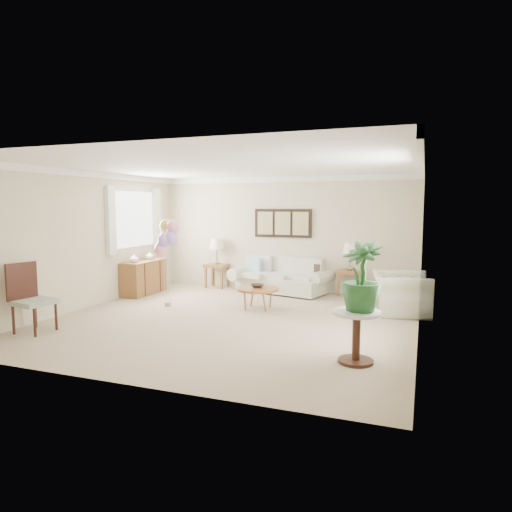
{
  "coord_description": "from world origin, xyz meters",
  "views": [
    {
      "loc": [
        3.03,
        -7.0,
        1.94
      ],
      "look_at": [
        0.22,
        0.6,
        1.05
      ],
      "focal_mm": 32.0,
      "sensor_mm": 36.0,
      "label": 1
    }
  ],
  "objects_px": {
    "coffee_table": "(258,289)",
    "armchair": "(401,293)",
    "sofa": "(282,279)",
    "accent_chair": "(30,296)",
    "balloon_cluster": "(167,237)"
  },
  "relations": [
    {
      "from": "coffee_table",
      "to": "armchair",
      "type": "relative_size",
      "value": 0.72
    },
    {
      "from": "coffee_table",
      "to": "armchair",
      "type": "height_order",
      "value": "armchair"
    },
    {
      "from": "coffee_table",
      "to": "armchair",
      "type": "bearing_deg",
      "value": 13.12
    },
    {
      "from": "coffee_table",
      "to": "balloon_cluster",
      "type": "relative_size",
      "value": 0.48
    },
    {
      "from": "armchair",
      "to": "coffee_table",
      "type": "bearing_deg",
      "value": 95.29
    },
    {
      "from": "accent_chair",
      "to": "balloon_cluster",
      "type": "distance_m",
      "value": 2.66
    },
    {
      "from": "coffee_table",
      "to": "accent_chair",
      "type": "xyz_separation_m",
      "value": [
        -2.76,
        -2.69,
        0.18
      ]
    },
    {
      "from": "armchair",
      "to": "balloon_cluster",
      "type": "bearing_deg",
      "value": 94.91
    },
    {
      "from": "accent_chair",
      "to": "balloon_cluster",
      "type": "relative_size",
      "value": 0.64
    },
    {
      "from": "armchair",
      "to": "balloon_cluster",
      "type": "xyz_separation_m",
      "value": [
        -4.27,
        -0.96,
        0.99
      ]
    },
    {
      "from": "sofa",
      "to": "armchair",
      "type": "height_order",
      "value": "sofa"
    },
    {
      "from": "armchair",
      "to": "accent_chair",
      "type": "relative_size",
      "value": 1.04
    },
    {
      "from": "sofa",
      "to": "armchair",
      "type": "relative_size",
      "value": 2.12
    },
    {
      "from": "sofa",
      "to": "accent_chair",
      "type": "relative_size",
      "value": 2.19
    },
    {
      "from": "coffee_table",
      "to": "accent_chair",
      "type": "distance_m",
      "value": 3.86
    }
  ]
}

